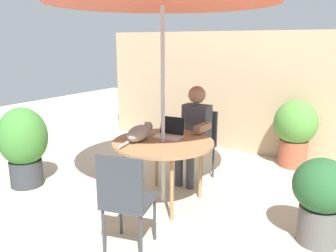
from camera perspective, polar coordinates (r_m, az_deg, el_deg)
The scene contains 11 objects.
ground_plane at distance 4.03m, azimuth -0.79°, elevation -12.36°, with size 14.00×14.00×0.00m, color beige.
fence_back at distance 5.68m, azimuth 11.90°, elevation 5.42°, with size 5.13×0.08×1.94m, color tan.
patio_table at distance 3.78m, azimuth -0.82°, elevation -3.29°, with size 1.12×1.12×0.72m.
chair_occupied at distance 4.53m, azimuth 5.25°, elevation -2.13°, with size 0.40×0.40×0.90m.
chair_empty at distance 2.94m, azimuth -7.17°, elevation -11.41°, with size 0.49×0.49×0.90m.
person_seated at distance 4.35m, azimuth 4.33°, elevation -0.49°, with size 0.48×0.48×1.24m.
laptop at distance 3.94m, azimuth 0.41°, elevation -0.82°, with size 0.33×0.28×0.21m.
cat at distance 3.80m, azimuth -4.73°, elevation -1.13°, with size 0.25×0.65×0.17m.
potted_plant_near_fence at distance 5.24m, azimuth 20.38°, elevation -0.44°, with size 0.61×0.61×0.97m.
potted_plant_by_chair at distance 4.61m, azimuth -22.92°, elevation -2.60°, with size 0.60×0.60×1.00m.
potted_plant_corner at distance 3.37m, azimuth 24.13°, elevation -10.54°, with size 0.51×0.51×0.80m.
Camera 1 is at (2.00, -3.00, 1.80)m, focal length 36.65 mm.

